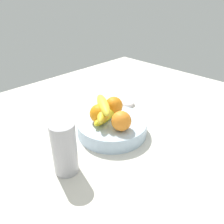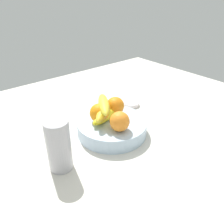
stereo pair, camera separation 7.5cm
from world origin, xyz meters
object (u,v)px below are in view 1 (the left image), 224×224
at_px(orange_front_left, 121,121).
at_px(thermos_tumbler, 64,149).
at_px(jar_lid, 126,103).
at_px(orange_center, 99,114).
at_px(orange_front_right, 114,106).
at_px(fruit_bowl, 112,127).
at_px(banana_bunch, 105,110).

relative_size(orange_front_left, thermos_tumbler, 0.42).
bearing_deg(jar_lid, orange_center, 19.47).
bearing_deg(orange_front_right, fruit_bowl, 37.59).
xyz_separation_m(orange_front_right, orange_center, (0.09, 0.01, 0.00)).
distance_m(orange_front_left, orange_center, 0.10).
bearing_deg(banana_bunch, fruit_bowl, 116.57).
distance_m(fruit_bowl, jar_lid, 0.26).
bearing_deg(thermos_tumbler, banana_bunch, -162.80).
bearing_deg(jar_lid, orange_front_left, 37.68).
bearing_deg(orange_front_left, banana_bunch, -93.55).
bearing_deg(fruit_bowl, orange_front_right, -142.41).
distance_m(fruit_bowl, orange_center, 0.08).
bearing_deg(orange_center, orange_front_right, -176.00).
xyz_separation_m(orange_front_left, banana_bunch, (-0.01, -0.09, 0.01)).
bearing_deg(orange_front_right, orange_center, 4.00).
xyz_separation_m(banana_bunch, jar_lid, (-0.24, -0.10, -0.09)).
bearing_deg(banana_bunch, jar_lid, -158.03).
bearing_deg(thermos_tumbler, orange_front_left, 175.19).
height_order(orange_center, thermos_tumbler, thermos_tumbler).
distance_m(orange_center, thermos_tumbler, 0.23).
distance_m(orange_front_left, thermos_tumbler, 0.23).
xyz_separation_m(fruit_bowl, orange_center, (0.04, -0.03, 0.06)).
bearing_deg(fruit_bowl, thermos_tumbler, 10.48).
distance_m(orange_front_right, jar_lid, 0.22).
bearing_deg(orange_front_left, thermos_tumbler, -4.81).
distance_m(orange_front_right, banana_bunch, 0.06).
distance_m(orange_front_left, orange_front_right, 0.12).
height_order(orange_front_left, orange_center, same).
xyz_separation_m(orange_front_right, banana_bunch, (0.06, 0.01, 0.01)).
distance_m(banana_bunch, thermos_tumbler, 0.25).
xyz_separation_m(orange_front_left, thermos_tumbler, (0.23, -0.02, -0.01)).
relative_size(fruit_bowl, orange_center, 3.73).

